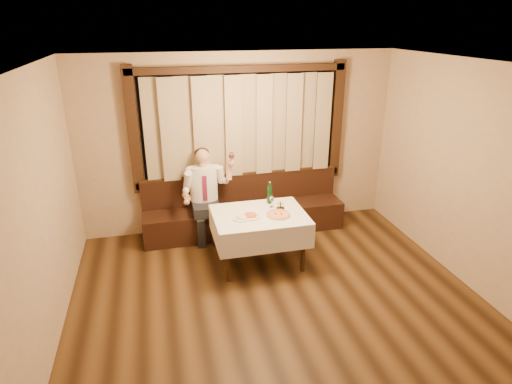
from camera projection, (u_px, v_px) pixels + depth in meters
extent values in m
cube|color=black|center=(298.00, 343.00, 4.60)|extent=(5.00, 6.00, 0.01)
cube|color=silver|center=(310.00, 75.00, 3.55)|extent=(5.00, 6.00, 0.01)
cube|color=tan|center=(240.00, 143.00, 6.78)|extent=(5.00, 0.01, 2.80)
cube|color=tan|center=(16.00, 258.00, 3.53)|extent=(0.01, 6.00, 2.80)
cube|color=black|center=(240.00, 125.00, 6.65)|extent=(3.00, 0.02, 1.60)
cube|color=orange|center=(196.00, 147.00, 6.60)|extent=(0.50, 0.01, 0.40)
cube|color=black|center=(241.00, 177.00, 6.93)|extent=(3.30, 0.12, 0.10)
cube|color=black|center=(239.00, 69.00, 6.29)|extent=(3.30, 0.12, 0.10)
cube|color=black|center=(133.00, 132.00, 6.26)|extent=(0.16, 0.12, 1.90)
cube|color=black|center=(336.00, 120.00, 6.96)|extent=(0.16, 0.12, 1.90)
cube|color=#9A8163|center=(241.00, 127.00, 6.56)|extent=(2.90, 0.08, 1.55)
cube|color=black|center=(245.00, 219.00, 6.93)|extent=(3.20, 0.60, 0.45)
cube|color=black|center=(241.00, 188.00, 6.98)|extent=(3.20, 0.12, 0.45)
cube|color=black|center=(241.00, 174.00, 6.88)|extent=(3.20, 0.14, 0.04)
cylinder|color=black|center=(228.00, 257.00, 5.55)|extent=(0.06, 0.06, 0.71)
cylinder|color=black|center=(303.00, 248.00, 5.78)|extent=(0.06, 0.06, 0.71)
cylinder|color=black|center=(219.00, 232.00, 6.22)|extent=(0.06, 0.06, 0.71)
cylinder|color=black|center=(287.00, 224.00, 6.44)|extent=(0.06, 0.06, 0.71)
cube|color=black|center=(259.00, 216.00, 5.86)|extent=(1.20, 0.90, 0.04)
cube|color=white|center=(259.00, 214.00, 5.85)|extent=(1.26, 0.96, 0.01)
cube|color=white|center=(269.00, 242.00, 5.48)|extent=(1.26, 0.01, 0.35)
cube|color=white|center=(252.00, 211.00, 6.35)|extent=(1.26, 0.01, 0.35)
cube|color=white|center=(214.00, 230.00, 5.78)|extent=(0.01, 0.96, 0.35)
cube|color=white|center=(302.00, 221.00, 6.05)|extent=(0.01, 0.96, 0.35)
cylinder|color=white|center=(278.00, 215.00, 5.79)|extent=(0.34, 0.34, 0.01)
cylinder|color=#C5541D|center=(278.00, 214.00, 5.79)|extent=(0.31, 0.31, 0.01)
torus|color=tan|center=(278.00, 214.00, 5.79)|extent=(0.32, 0.32, 0.02)
sphere|color=black|center=(276.00, 213.00, 5.80)|extent=(0.02, 0.02, 0.02)
sphere|color=black|center=(281.00, 214.00, 5.78)|extent=(0.02, 0.02, 0.02)
cylinder|color=white|center=(250.00, 216.00, 5.76)|extent=(0.28, 0.28, 0.02)
ellipsoid|color=#BB401E|center=(250.00, 213.00, 5.74)|extent=(0.17, 0.17, 0.08)
cylinder|color=white|center=(242.00, 218.00, 5.70)|extent=(0.24, 0.24, 0.01)
ellipsoid|color=beige|center=(242.00, 215.00, 5.68)|extent=(0.15, 0.15, 0.07)
cylinder|color=#11501C|center=(270.00, 195.00, 6.14)|extent=(0.07, 0.07, 0.27)
cylinder|color=#11501C|center=(270.00, 185.00, 6.08)|extent=(0.03, 0.03, 0.06)
cylinder|color=silver|center=(270.00, 182.00, 6.07)|extent=(0.03, 0.03, 0.01)
cylinder|color=white|center=(272.00, 207.00, 6.05)|extent=(0.06, 0.06, 0.01)
cylinder|color=white|center=(272.00, 204.00, 6.03)|extent=(0.01, 0.01, 0.09)
ellipsoid|color=white|center=(272.00, 199.00, 6.00)|extent=(0.06, 0.06, 0.08)
cube|color=black|center=(280.00, 208.00, 5.97)|extent=(0.11, 0.07, 0.04)
cube|color=black|center=(280.00, 205.00, 5.95)|extent=(0.02, 0.05, 0.08)
cylinder|color=white|center=(278.00, 206.00, 5.95)|extent=(0.03, 0.03, 0.06)
cylinder|color=silver|center=(278.00, 204.00, 5.94)|extent=(0.03, 0.03, 0.01)
cylinder|color=white|center=(283.00, 206.00, 5.96)|extent=(0.03, 0.03, 0.06)
cylinder|color=silver|center=(283.00, 203.00, 5.94)|extent=(0.03, 0.03, 0.01)
cube|color=black|center=(206.00, 208.00, 6.57)|extent=(0.41, 0.46, 0.16)
cube|color=black|center=(201.00, 233.00, 6.45)|extent=(0.11, 0.12, 0.45)
cube|color=black|center=(216.00, 232.00, 6.50)|extent=(0.11, 0.12, 0.45)
ellipsoid|color=white|center=(204.00, 183.00, 6.57)|extent=(0.43, 0.26, 0.55)
cube|color=maroon|center=(205.00, 188.00, 6.46)|extent=(0.07, 0.01, 0.41)
cylinder|color=tan|center=(203.00, 164.00, 6.45)|extent=(0.10, 0.10, 0.08)
sphere|color=tan|center=(202.00, 156.00, 6.40)|extent=(0.21, 0.21, 0.21)
ellipsoid|color=black|center=(202.00, 153.00, 6.42)|extent=(0.22, 0.22, 0.16)
sphere|color=white|center=(190.00, 171.00, 6.44)|extent=(0.13, 0.13, 0.13)
sphere|color=white|center=(216.00, 169.00, 6.53)|extent=(0.13, 0.13, 0.13)
sphere|color=tan|center=(187.00, 202.00, 6.17)|extent=(0.09, 0.09, 0.09)
sphere|color=tan|center=(231.00, 163.00, 6.37)|extent=(0.10, 0.10, 0.10)
cylinder|color=white|center=(231.00, 161.00, 6.33)|extent=(0.01, 0.01, 0.11)
ellipsoid|color=white|center=(231.00, 155.00, 6.30)|extent=(0.09, 0.09, 0.11)
ellipsoid|color=#4C070F|center=(231.00, 157.00, 6.30)|extent=(0.07, 0.07, 0.06)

